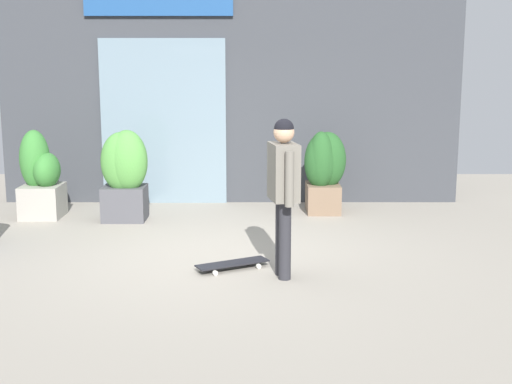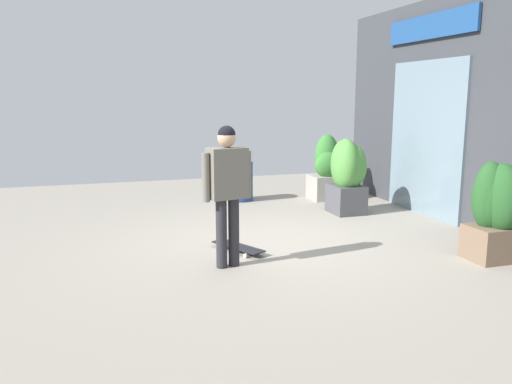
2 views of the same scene
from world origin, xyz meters
The scene contains 8 objects.
ground_plane centered at (0.00, 0.00, 0.00)m, with size 12.00×12.00×0.00m, color gray.
building_facade centered at (-0.05, 3.29, 1.78)m, with size 7.27×0.31×3.59m.
skateboarder centered at (0.69, -0.77, 1.03)m, with size 0.34×0.61×1.68m.
skateboard centered at (0.15, -0.50, 0.06)m, with size 0.83×0.57×0.08m.
planter_box_left centered at (-1.44, 1.87, 0.73)m, with size 0.66×0.59×1.30m.
planter_box_right centered at (-2.73, 2.12, 0.59)m, with size 0.59×0.62×1.27m.
planter_box_mid centered at (1.41, 2.42, 0.67)m, with size 0.63×0.63×1.23m.
trash_bin centered at (-3.09, 0.46, 0.43)m, with size 0.47×0.47×0.86m.
Camera 2 is at (6.37, -2.19, 2.00)m, focal length 35.86 mm.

